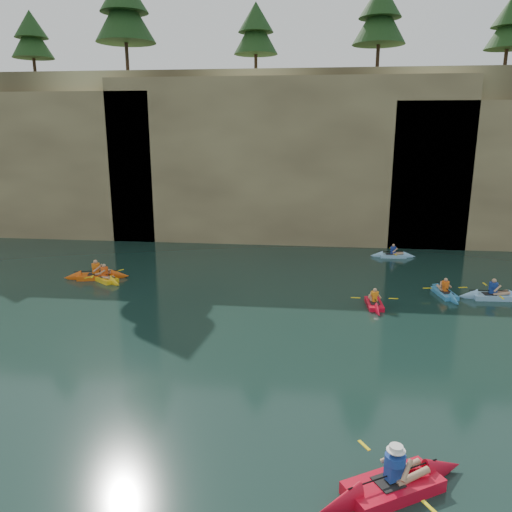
# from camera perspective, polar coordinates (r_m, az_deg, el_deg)

# --- Properties ---
(ground) EXTENTS (160.00, 160.00, 0.00)m
(ground) POSITION_cam_1_polar(r_m,az_deg,el_deg) (14.68, -11.12, -17.91)
(ground) COLOR black
(ground) RESTS_ON ground
(cliff) EXTENTS (70.00, 16.00, 12.00)m
(cliff) POSITION_cam_1_polar(r_m,az_deg,el_deg) (41.99, 1.17, 11.98)
(cliff) COLOR tan
(cliff) RESTS_ON ground
(cliff_slab_center) EXTENTS (24.00, 2.40, 11.40)m
(cliff_slab_center) POSITION_cam_1_polar(r_m,az_deg,el_deg) (34.48, 3.31, 10.93)
(cliff_slab_center) COLOR #9B8C5E
(cliff_slab_center) RESTS_ON ground
(sea_cave_west) EXTENTS (4.50, 1.00, 4.00)m
(sea_cave_west) POSITION_cam_1_polar(r_m,az_deg,el_deg) (40.72, -26.31, 4.76)
(sea_cave_west) COLOR black
(sea_cave_west) RESTS_ON ground
(sea_cave_center) EXTENTS (3.50, 1.00, 3.20)m
(sea_cave_center) POSITION_cam_1_polar(r_m,az_deg,el_deg) (35.21, -6.68, 4.21)
(sea_cave_center) COLOR black
(sea_cave_center) RESTS_ON ground
(sea_cave_east) EXTENTS (5.00, 1.00, 4.50)m
(sea_cave_east) POSITION_cam_1_polar(r_m,az_deg,el_deg) (34.66, 16.52, 4.64)
(sea_cave_east) COLOR black
(sea_cave_east) RESTS_ON ground
(cliff_pines) EXTENTS (56.00, 6.00, 7.83)m
(cliff_pines) POSITION_cam_1_polar(r_m,az_deg,el_deg) (37.86, 0.42, 26.82)
(cliff_pines) COLOR black
(cliff_pines) RESTS_ON cliff
(main_kayaker) EXTENTS (3.80, 2.75, 1.45)m
(main_kayaker) POSITION_cam_1_polar(r_m,az_deg,el_deg) (12.41, 15.40, -23.92)
(main_kayaker) COLOR red
(main_kayaker) RESTS_ON ground
(kayaker_orange) EXTENTS (3.47, 2.48, 1.29)m
(kayaker_orange) POSITION_cam_1_polar(r_m,az_deg,el_deg) (27.86, -17.76, -2.18)
(kayaker_orange) COLOR #D8510D
(kayaker_orange) RESTS_ON ground
(kayaker_ltblue_near) EXTENTS (3.15, 2.42, 1.23)m
(kayaker_ltblue_near) POSITION_cam_1_polar(r_m,az_deg,el_deg) (25.95, 25.39, -4.13)
(kayaker_ltblue_near) COLOR #84B5DD
(kayaker_ltblue_near) RESTS_ON ground
(kayaker_red_far) EXTENTS (2.10, 2.89, 1.05)m
(kayaker_red_far) POSITION_cam_1_polar(r_m,az_deg,el_deg) (23.18, 13.36, -5.28)
(kayaker_red_far) COLOR red
(kayaker_red_far) RESTS_ON ground
(kayaker_yellow) EXTENTS (2.66, 2.24, 1.15)m
(kayaker_yellow) POSITION_cam_1_polar(r_m,az_deg,el_deg) (27.33, -16.88, -2.46)
(kayaker_yellow) COLOR yellow
(kayaker_yellow) RESTS_ON ground
(kayaker_ltblue_mid) EXTENTS (2.79, 2.11, 1.05)m
(kayaker_ltblue_mid) POSITION_cam_1_polar(r_m,az_deg,el_deg) (32.06, 15.36, 0.08)
(kayaker_ltblue_mid) COLOR #84B8DD
(kayaker_ltblue_mid) RESTS_ON ground
(kayaker_blue_east) EXTENTS (2.14, 3.11, 1.08)m
(kayaker_blue_east) POSITION_cam_1_polar(r_m,az_deg,el_deg) (25.60, 20.75, -3.94)
(kayaker_blue_east) COLOR #398BC4
(kayaker_blue_east) RESTS_ON ground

